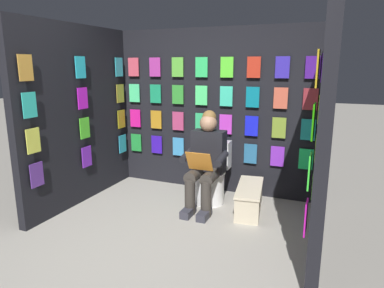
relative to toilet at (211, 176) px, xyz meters
name	(u,v)px	position (x,y,z in m)	size (l,w,h in m)	color
ground_plane	(141,260)	(0.11, 1.57, -0.33)	(30.00, 30.00, 0.00)	#9E998E
display_wall_back	(215,111)	(0.11, -0.46, 0.78)	(2.91, 0.14, 2.21)	black
display_wall_left	(327,133)	(-1.34, 0.58, 0.78)	(0.14, 1.98, 2.21)	black
display_wall_right	(79,116)	(1.57, 0.58, 0.78)	(0.14, 1.98, 2.21)	black
toilet	(211,176)	(0.00, 0.00, 0.00)	(0.41, 0.56, 0.77)	white
person_reading	(206,160)	(0.00, 0.23, 0.27)	(0.53, 0.69, 1.19)	black
comic_longbox_near	(249,198)	(-0.53, 0.13, -0.17)	(0.40, 0.84, 0.31)	beige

